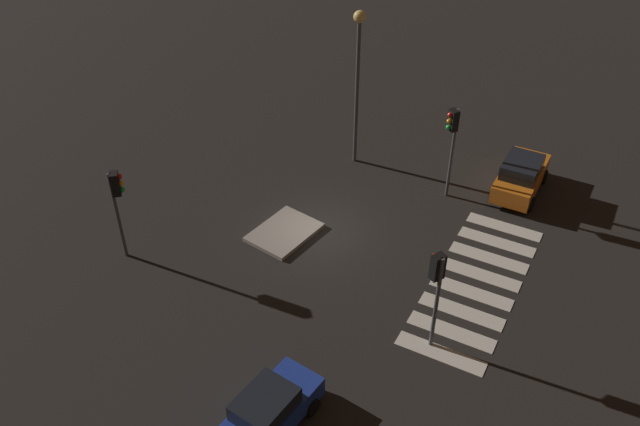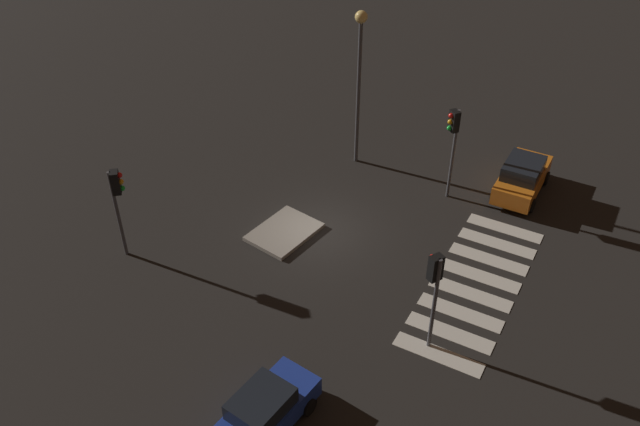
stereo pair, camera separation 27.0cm
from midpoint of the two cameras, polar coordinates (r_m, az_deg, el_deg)
name	(u,v)px [view 1 (the left image)]	position (r m, az deg, el deg)	size (l,w,h in m)	color
ground_plane	(320,232)	(28.56, -0.27, -1.60)	(80.00, 80.00, 0.00)	black
traffic_island	(284,232)	(28.42, -3.35, -1.66)	(3.20, 2.60, 0.18)	gray
car_orange	(521,176)	(31.81, 16.61, 3.10)	(4.09, 1.94, 1.77)	orange
car_blue	(269,411)	(21.23, -4.76, -16.55)	(3.82, 2.09, 1.60)	#1E389E
traffic_light_west	(117,194)	(26.71, -17.30, 1.54)	(0.54, 0.53, 4.02)	#47474C
traffic_light_east	(452,132)	(29.37, 11.01, 6.81)	(0.53, 0.54, 4.45)	#47474C
traffic_light_south	(437,279)	(22.15, 9.63, -5.56)	(0.54, 0.53, 3.99)	#47474C
street_lamp	(358,63)	(30.76, 3.02, 12.73)	(0.56, 0.56, 7.61)	#47474C
crosswalk_near	(476,283)	(26.76, 12.92, -5.90)	(8.75, 3.20, 0.02)	silver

